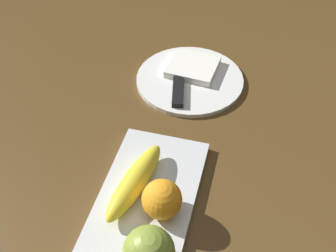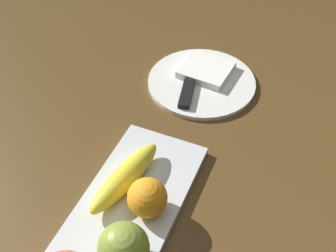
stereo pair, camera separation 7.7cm
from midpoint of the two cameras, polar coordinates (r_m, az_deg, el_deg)
ground_plane at (r=0.70m, az=-0.96°, el=-11.71°), size 2.40×2.40×0.00m
fruit_tray at (r=0.69m, az=-3.10°, el=-12.95°), size 0.39×0.16×0.02m
apple at (r=0.61m, az=-2.44°, el=-16.59°), size 0.08×0.08×0.08m
banana at (r=0.70m, az=-2.78°, el=-7.18°), size 0.18×0.07×0.04m
orange_near_apple at (r=0.66m, az=0.45°, el=-10.07°), size 0.06×0.06×0.06m
dinner_plate at (r=0.93m, az=7.00°, el=5.91°), size 0.24×0.24×0.01m
folded_napkin at (r=0.94m, az=7.63°, el=7.58°), size 0.11×0.11×0.02m
knife at (r=0.89m, az=5.24°, el=5.01°), size 0.18×0.06×0.01m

